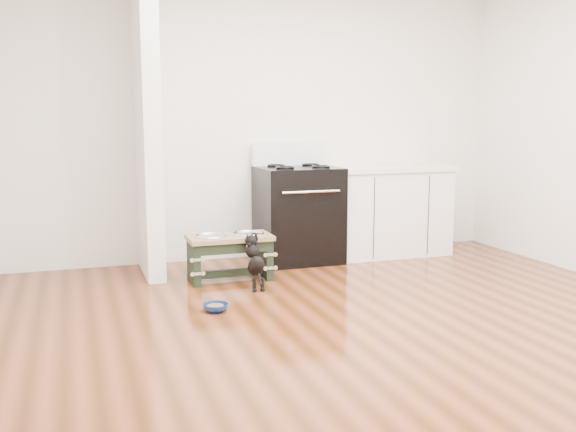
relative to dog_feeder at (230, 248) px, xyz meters
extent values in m
plane|color=#43210C|center=(0.56, -1.63, -0.28)|extent=(5.00, 5.00, 0.00)
plane|color=silver|center=(0.56, 0.87, 1.07)|extent=(5.00, 0.00, 5.00)
cube|color=silver|center=(-0.61, 0.47, 1.07)|extent=(0.15, 0.80, 2.70)
cube|color=black|center=(0.81, 0.52, 0.18)|extent=(0.76, 0.65, 0.92)
cube|color=black|center=(0.81, 0.21, 0.12)|extent=(0.58, 0.02, 0.50)
cylinder|color=silver|center=(0.81, 0.17, 0.44)|extent=(0.56, 0.02, 0.02)
cube|color=white|center=(0.81, 0.80, 0.75)|extent=(0.76, 0.08, 0.22)
torus|color=black|center=(0.63, 0.38, 0.65)|extent=(0.18, 0.18, 0.02)
torus|color=black|center=(0.99, 0.38, 0.65)|extent=(0.18, 0.18, 0.02)
torus|color=black|center=(0.63, 0.66, 0.65)|extent=(0.18, 0.18, 0.02)
torus|color=black|center=(0.99, 0.66, 0.65)|extent=(0.18, 0.18, 0.02)
cube|color=white|center=(1.79, 0.55, 0.15)|extent=(1.20, 0.60, 0.86)
cube|color=beige|center=(1.79, 0.55, 0.60)|extent=(1.24, 0.64, 0.05)
cube|color=black|center=(1.79, 0.29, -0.23)|extent=(1.20, 0.06, 0.10)
cube|color=black|center=(-0.31, 0.01, -0.10)|extent=(0.06, 0.34, 0.35)
cube|color=black|center=(0.31, 0.01, -0.10)|extent=(0.06, 0.34, 0.35)
cube|color=black|center=(0.00, -0.15, 0.03)|extent=(0.57, 0.03, 0.09)
cube|color=black|center=(0.00, 0.01, -0.22)|extent=(0.57, 0.06, 0.06)
cube|color=brown|center=(0.00, 0.01, 0.09)|extent=(0.72, 0.38, 0.04)
cylinder|color=silver|center=(-0.17, 0.01, 0.10)|extent=(0.25, 0.25, 0.04)
cylinder|color=silver|center=(0.17, 0.01, 0.10)|extent=(0.25, 0.25, 0.04)
torus|color=silver|center=(-0.17, 0.01, 0.12)|extent=(0.28, 0.28, 0.02)
torus|color=silver|center=(0.17, 0.01, 0.12)|extent=(0.28, 0.28, 0.02)
cylinder|color=black|center=(0.09, -0.44, -0.23)|extent=(0.03, 0.03, 0.11)
cylinder|color=black|center=(0.16, -0.44, -0.23)|extent=(0.03, 0.03, 0.11)
sphere|color=black|center=(0.09, -0.45, -0.27)|extent=(0.04, 0.04, 0.04)
sphere|color=black|center=(0.16, -0.45, -0.27)|extent=(0.04, 0.04, 0.04)
ellipsoid|color=black|center=(0.13, -0.37, -0.08)|extent=(0.13, 0.29, 0.26)
sphere|color=black|center=(0.13, -0.27, 0.02)|extent=(0.12, 0.12, 0.12)
sphere|color=black|center=(0.13, -0.24, 0.10)|extent=(0.10, 0.10, 0.10)
sphere|color=black|center=(0.09, -0.17, 0.10)|extent=(0.04, 0.04, 0.04)
sphere|color=black|center=(0.16, -0.17, 0.10)|extent=(0.04, 0.04, 0.04)
cylinder|color=black|center=(0.13, -0.48, -0.17)|extent=(0.02, 0.08, 0.09)
torus|color=#E44357|center=(0.13, -0.25, 0.06)|extent=(0.10, 0.06, 0.09)
imported|color=navy|center=(-0.32, -0.86, -0.25)|extent=(0.22, 0.22, 0.06)
cylinder|color=#503416|center=(-0.32, -0.86, -0.25)|extent=(0.12, 0.12, 0.02)
camera|label=1|loc=(-1.27, -5.28, 1.11)|focal=40.00mm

